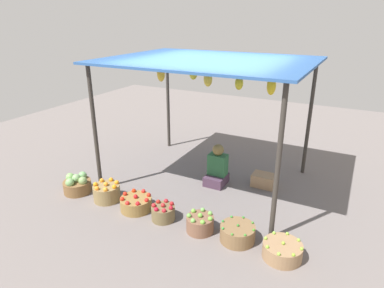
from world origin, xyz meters
TOP-DOWN VIEW (x-y plane):
  - ground_plane at (0.00, 0.00)m, footprint 14.00×14.00m
  - market_stall_structure at (-0.00, 0.01)m, footprint 3.46×2.70m
  - vendor_person at (0.23, -0.04)m, footprint 0.36×0.44m
  - basket_cabbages at (-1.85, -1.51)m, footprint 0.48×0.48m
  - basket_oranges at (-1.20, -1.47)m, footprint 0.45×0.45m
  - basket_red_tomatoes at (-0.57, -1.48)m, footprint 0.51×0.51m
  - basket_red_apples at (-0.03, -1.52)m, footprint 0.37×0.37m
  - basket_green_apples at (0.61, -1.52)m, footprint 0.41×0.41m
  - basket_green_chilies at (1.17, -1.47)m, footprint 0.49×0.49m
  - basket_limes at (1.82, -1.54)m, footprint 0.51×0.51m
  - wooden_crate_near_vendor at (1.04, 0.26)m, footprint 0.41×0.30m

SIDE VIEW (x-z plane):
  - ground_plane at x=0.00m, z-range 0.00..0.00m
  - basket_limes at x=1.82m, z-range -0.02..0.23m
  - basket_red_tomatoes at x=-0.57m, z-range -0.02..0.25m
  - basket_green_chilies at x=1.17m, z-range -0.02..0.25m
  - wooden_crate_near_vendor at x=1.04m, z-range 0.00..0.23m
  - basket_red_apples at x=-0.03m, z-range -0.02..0.26m
  - basket_green_apples at x=0.61m, z-range -0.02..0.27m
  - basket_oranges at x=-1.20m, z-range -0.02..0.32m
  - basket_cabbages at x=-1.85m, z-range -0.03..0.32m
  - vendor_person at x=0.23m, z-range -0.09..0.69m
  - market_stall_structure at x=0.00m, z-range 0.99..3.27m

